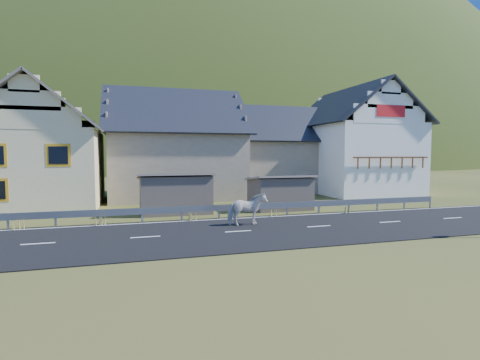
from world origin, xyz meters
name	(u,v)px	position (x,y,z in m)	size (l,w,h in m)	color
ground	(238,232)	(0.00, 0.00, 0.00)	(160.00, 160.00, 0.00)	#323F17
road	(238,232)	(0.00, 0.00, 0.02)	(60.00, 7.00, 0.04)	black
lane_markings	(238,231)	(0.00, 0.00, 0.04)	(60.00, 6.60, 0.01)	silver
guardrail	(219,208)	(0.00, 3.68, 0.56)	(28.10, 0.09, 0.75)	#93969B
shed_left	(175,194)	(-2.00, 6.50, 1.10)	(4.30, 3.30, 2.40)	#66594D
shed_right	(280,193)	(4.50, 6.00, 1.00)	(3.80, 2.90, 2.20)	#66594D
house_cream	(43,141)	(-10.00, 12.00, 4.36)	(7.80, 9.80, 8.30)	#FFE9B1
house_stone_a	(174,140)	(-1.00, 15.00, 4.63)	(10.80, 9.80, 8.90)	gray
house_stone_b	(279,146)	(9.00, 17.00, 4.24)	(9.80, 8.80, 8.10)	gray
house_white	(353,136)	(15.00, 14.00, 5.06)	(8.80, 10.80, 9.70)	white
mountain	(149,200)	(5.00, 180.00, -20.00)	(440.00, 280.00, 260.00)	#23300F
horse	(247,209)	(0.81, 1.26, 0.82)	(1.85, 0.84, 1.57)	silver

